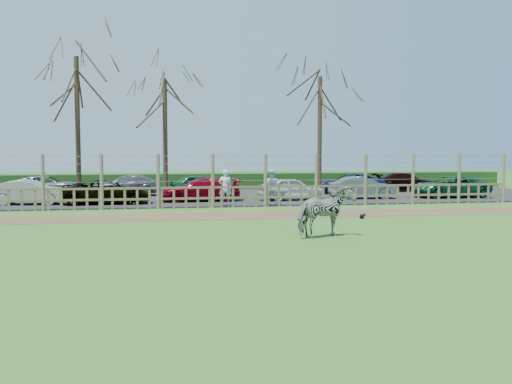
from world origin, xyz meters
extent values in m
plane|color=#508A2D|center=(0.00, 0.00, 0.00)|extent=(120.00, 120.00, 0.00)
cube|color=brown|center=(0.00, 4.50, 0.01)|extent=(34.00, 2.80, 0.01)
cube|color=#232326|center=(0.00, 14.50, 0.02)|extent=(44.00, 13.00, 0.04)
cube|color=#1E4716|center=(0.00, 21.50, 0.55)|extent=(46.00, 2.00, 1.10)
cube|color=brown|center=(0.00, 8.00, 0.45)|extent=(30.00, 0.06, 0.10)
cube|color=brown|center=(0.00, 8.00, 0.95)|extent=(30.00, 0.06, 0.10)
cylinder|color=brown|center=(-7.50, 8.00, 1.25)|extent=(0.16, 0.16, 2.50)
cylinder|color=brown|center=(-5.00, 8.00, 1.25)|extent=(0.16, 0.16, 2.50)
cylinder|color=brown|center=(-2.50, 8.00, 1.25)|extent=(0.16, 0.16, 2.50)
cylinder|color=brown|center=(0.00, 8.00, 1.25)|extent=(0.16, 0.16, 2.50)
cylinder|color=brown|center=(2.50, 8.00, 1.25)|extent=(0.16, 0.16, 2.50)
cylinder|color=brown|center=(5.00, 8.00, 1.25)|extent=(0.16, 0.16, 2.50)
cylinder|color=brown|center=(7.50, 8.00, 1.25)|extent=(0.16, 0.16, 2.50)
cylinder|color=brown|center=(10.00, 8.00, 1.25)|extent=(0.16, 0.16, 2.50)
cylinder|color=brown|center=(12.50, 8.00, 1.25)|extent=(0.16, 0.16, 2.50)
cylinder|color=brown|center=(15.00, 8.00, 1.25)|extent=(0.16, 0.16, 2.50)
cylinder|color=gray|center=(0.00, 8.00, 1.25)|extent=(30.00, 0.02, 0.02)
cylinder|color=gray|center=(0.00, 8.00, 1.65)|extent=(30.00, 0.02, 0.02)
cylinder|color=gray|center=(0.00, 8.00, 2.05)|extent=(30.00, 0.02, 0.02)
cylinder|color=gray|center=(0.00, 8.00, 2.40)|extent=(30.00, 0.02, 0.02)
cylinder|color=#3D2B1E|center=(-6.50, 12.50, 3.75)|extent=(0.26, 0.26, 7.50)
cylinder|color=#3D2B1E|center=(-2.00, 13.50, 3.25)|extent=(0.26, 0.26, 6.50)
cylinder|color=#3D2B1E|center=(7.00, 14.00, 3.50)|extent=(0.26, 0.26, 7.00)
imported|color=gray|center=(2.32, -1.86, 0.78)|extent=(2.04, 1.55, 1.57)
imported|color=silver|center=(0.65, 8.54, 0.90)|extent=(0.67, 0.48, 1.72)
imported|color=silver|center=(2.88, 8.50, 0.90)|extent=(1.01, 0.90, 1.72)
sphere|color=black|center=(5.19, 2.52, 0.09)|extent=(0.19, 0.19, 0.19)
sphere|color=black|center=(5.31, 2.52, 0.16)|extent=(0.09, 0.09, 0.09)
imported|color=beige|center=(-8.60, 10.90, 0.64)|extent=(3.76, 1.66, 1.20)
imported|color=black|center=(-4.95, 10.62, 0.64)|extent=(4.38, 2.13, 1.20)
imported|color=maroon|center=(-0.28, 11.26, 0.64)|extent=(4.16, 1.74, 1.20)
imported|color=silver|center=(4.55, 10.99, 0.64)|extent=(3.65, 1.76, 1.20)
imported|color=slate|center=(8.65, 11.28, 0.64)|extent=(3.74, 1.60, 1.20)
imported|color=#104D2D|center=(13.78, 11.09, 0.64)|extent=(4.41, 2.21, 1.20)
imported|color=slate|center=(-8.72, 16.02, 0.64)|extent=(4.43, 2.26, 1.20)
imported|color=#5C5D63|center=(-4.25, 15.87, 0.64)|extent=(4.17, 1.77, 1.20)
imported|color=#125629|center=(0.08, 15.77, 0.64)|extent=(3.67, 1.85, 1.20)
imported|color=#1A234A|center=(9.47, 15.61, 0.64)|extent=(4.54, 2.54, 1.20)
imported|color=black|center=(13.59, 16.33, 0.64)|extent=(4.26, 2.02, 1.20)
camera|label=1|loc=(-2.96, -18.33, 2.58)|focal=40.00mm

